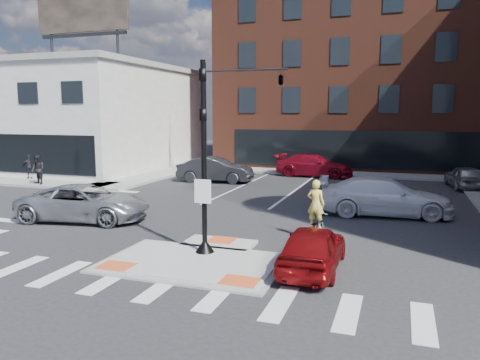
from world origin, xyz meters
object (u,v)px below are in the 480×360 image
at_px(bg_car_red, 314,165).
at_px(pedestrian_b, 29,166).
at_px(bg_car_dark, 215,170).
at_px(red_sedan, 313,248).
at_px(bg_car_silver, 465,177).
at_px(cyclist, 315,220).
at_px(silver_suv, 84,203).
at_px(white_pickup, 385,197).
at_px(pedestrian_a, 38,170).

distance_m(bg_car_red, pedestrian_b, 19.56).
bearing_deg(bg_car_dark, red_sedan, -153.05).
xyz_separation_m(bg_car_silver, cyclist, (-6.50, -14.51, 0.04)).
height_order(silver_suv, pedestrian_b, pedestrian_b).
height_order(bg_car_dark, pedestrian_b, pedestrian_b).
bearing_deg(cyclist, silver_suv, 9.54).
bearing_deg(red_sedan, bg_car_red, -80.29).
distance_m(red_sedan, pedestrian_b, 24.36).
xyz_separation_m(red_sedan, cyclist, (-0.50, 3.24, 0.07)).
xyz_separation_m(bg_car_dark, cyclist, (8.71, -12.05, -0.08)).
bearing_deg(bg_car_red, white_pickup, -151.45).
distance_m(silver_suv, red_sedan, 10.73).
xyz_separation_m(red_sedan, pedestrian_b, (-21.28, 11.85, 0.29)).
bearing_deg(pedestrian_a, bg_car_dark, 46.76).
height_order(silver_suv, bg_car_red, bg_car_red).
bearing_deg(white_pickup, cyclist, 150.25).
bearing_deg(white_pickup, bg_car_dark, 50.93).
distance_m(bg_car_dark, cyclist, 14.87).
relative_size(bg_car_silver, bg_car_red, 0.75).
distance_m(bg_car_red, cyclist, 17.11).
height_order(silver_suv, cyclist, cyclist).
bearing_deg(pedestrian_a, red_sedan, -10.59).
xyz_separation_m(bg_car_red, pedestrian_b, (-17.75, -8.22, 0.16)).
bearing_deg(red_sedan, pedestrian_a, -27.96).
relative_size(bg_car_silver, pedestrian_b, 2.53).
height_order(bg_car_red, pedestrian_a, pedestrian_a).
xyz_separation_m(bg_car_red, cyclist, (3.03, -16.84, -0.06)).
xyz_separation_m(white_pickup, bg_car_red, (-5.22, 11.71, -0.04)).
bearing_deg(bg_car_red, silver_suv, 162.84).
relative_size(white_pickup, cyclist, 2.63).
xyz_separation_m(white_pickup, cyclist, (-2.19, -5.13, -0.10)).
distance_m(white_pickup, pedestrian_b, 23.23).
bearing_deg(bg_car_red, bg_car_dark, 134.62).
relative_size(silver_suv, white_pickup, 0.95).
height_order(silver_suv, red_sedan, silver_suv).
xyz_separation_m(cyclist, pedestrian_a, (-18.27, 6.62, 0.32)).
relative_size(white_pickup, bg_car_silver, 1.41).
xyz_separation_m(white_pickup, bg_car_dark, (-10.90, 6.93, -0.02)).
relative_size(bg_car_dark, bg_car_silver, 1.21).
distance_m(red_sedan, bg_car_red, 20.38).
distance_m(white_pickup, pedestrian_a, 20.51).
relative_size(bg_car_red, pedestrian_a, 3.01).
bearing_deg(silver_suv, red_sedan, -116.21).
bearing_deg(cyclist, bg_car_dark, -45.11).
bearing_deg(bg_car_red, cyclist, -165.27).
bearing_deg(pedestrian_b, silver_suv, -57.49).
bearing_deg(silver_suv, cyclist, -98.63).
relative_size(silver_suv, bg_car_silver, 1.33).
height_order(bg_car_silver, pedestrian_b, pedestrian_b).
height_order(red_sedan, pedestrian_a, pedestrian_a).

